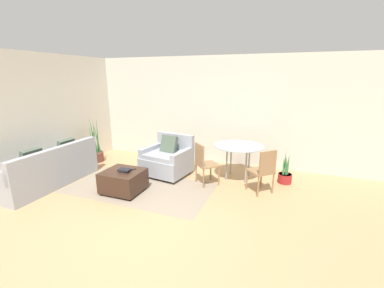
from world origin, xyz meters
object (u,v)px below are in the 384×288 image
object	(u,v)px
armchair	(167,159)
ottoman	(123,180)
dining_chair_near_right	(264,169)
potted_plant_small	(285,175)
couch	(49,171)
dining_table	(239,149)
book_stack	(124,170)
tv_remote_primary	(133,169)
dining_chair_near_left	(204,161)
potted_plant	(96,152)

from	to	relation	value
armchair	ottoman	world-z (taller)	armchair
dining_chair_near_right	potted_plant_small	distance (m)	0.88
couch	armchair	distance (m)	2.53
armchair	dining_table	distance (m)	1.66
ottoman	dining_table	size ratio (longest dim) A/B	0.69
dining_table	dining_chair_near_right	world-z (taller)	dining_chair_near_right
book_stack	tv_remote_primary	xyz separation A→B (m)	(0.09, 0.16, -0.03)
book_stack	tv_remote_primary	size ratio (longest dim) A/B	1.83
ottoman	book_stack	size ratio (longest dim) A/B	3.05
ottoman	dining_chair_near_left	xyz separation A→B (m)	(1.37, 0.92, 0.28)
potted_plant	ottoman	bearing A→B (deg)	-35.78
couch	armchair	world-z (taller)	armchair
armchair	potted_plant_small	size ratio (longest dim) A/B	1.48
dining_table	dining_chair_near_right	xyz separation A→B (m)	(0.61, -0.61, -0.16)
armchair	couch	bearing A→B (deg)	-144.99
dining_table	dining_chair_near_right	distance (m)	0.88
dining_table	potted_plant_small	bearing A→B (deg)	5.62
couch	dining_chair_near_left	bearing A→B (deg)	21.28
ottoman	tv_remote_primary	bearing A→B (deg)	43.66
armchair	tv_remote_primary	world-z (taller)	armchair
dining_chair_near_right	potted_plant	bearing A→B (deg)	174.69
couch	dining_chair_near_left	xyz separation A→B (m)	(3.05, 1.19, 0.22)
tv_remote_primary	potted_plant_small	bearing A→B (deg)	27.59
dining_table	dining_chair_near_left	xyz separation A→B (m)	(-0.61, -0.61, -0.16)
dining_table	potted_plant_small	size ratio (longest dim) A/B	1.46
armchair	tv_remote_primary	bearing A→B (deg)	-103.68
potted_plant_small	dining_chair_near_left	bearing A→B (deg)	-156.32
book_stack	dining_table	size ratio (longest dim) A/B	0.23
armchair	potted_plant	xyz separation A→B (m)	(-2.24, 0.15, -0.10)
book_stack	potted_plant	distance (m)	2.34
armchair	potted_plant_small	bearing A→B (deg)	9.79
armchair	dining_chair_near_right	bearing A→B (deg)	-6.80
tv_remote_primary	potted_plant	distance (m)	2.32
dining_table	dining_chair_near_left	world-z (taller)	dining_chair_near_left
couch	tv_remote_primary	bearing A→B (deg)	12.65
couch	potted_plant	xyz separation A→B (m)	(-0.17, 1.60, -0.04)
book_stack	potted_plant_small	size ratio (longest dim) A/B	0.33
potted_plant	tv_remote_primary	bearing A→B (deg)	-30.98
dining_chair_near_left	potted_plant_small	distance (m)	1.80
potted_plant	dining_chair_near_left	distance (m)	3.26
ottoman	potted_plant_small	xyz separation A→B (m)	(3.00, 1.63, -0.05)
ottoman	dining_table	bearing A→B (deg)	37.56
book_stack	potted_plant_small	xyz separation A→B (m)	(2.94, 1.65, -0.28)
tv_remote_primary	dining_table	size ratio (longest dim) A/B	0.12
ottoman	tv_remote_primary	xyz separation A→B (m)	(0.14, 0.14, 0.20)
couch	potted_plant	world-z (taller)	potted_plant
dining_chair_near_left	dining_chair_near_right	size ratio (longest dim) A/B	1.00
book_stack	dining_chair_near_right	world-z (taller)	dining_chair_near_right
dining_chair_near_right	couch	bearing A→B (deg)	-164.47
book_stack	dining_chair_near_left	world-z (taller)	dining_chair_near_left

